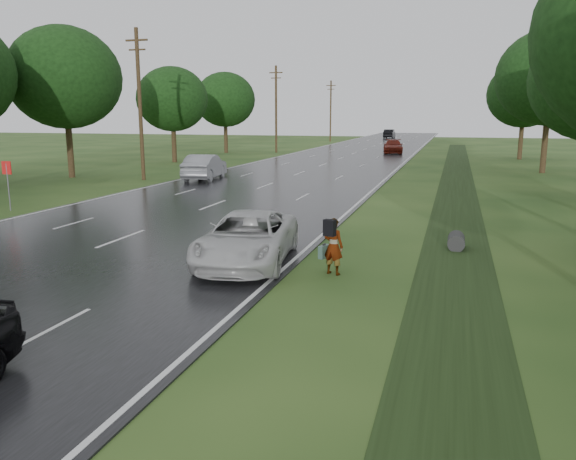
{
  "coord_description": "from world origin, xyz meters",
  "views": [
    {
      "loc": [
        11.31,
        -9.1,
        4.38
      ],
      "look_at": [
        7.04,
        5.28,
        1.3
      ],
      "focal_mm": 35.0,
      "sensor_mm": 36.0,
      "label": 1
    }
  ],
  "objects_px": {
    "silver_sedan": "(205,167)",
    "road_sign": "(7,175)",
    "white_pickup": "(247,238)",
    "pedestrian": "(333,245)"
  },
  "relations": [
    {
      "from": "road_sign",
      "to": "pedestrian",
      "type": "height_order",
      "value": "road_sign"
    },
    {
      "from": "pedestrian",
      "to": "white_pickup",
      "type": "distance_m",
      "value": 2.71
    },
    {
      "from": "road_sign",
      "to": "white_pickup",
      "type": "xyz_separation_m",
      "value": [
        14.0,
        -5.81,
        -0.86
      ]
    },
    {
      "from": "road_sign",
      "to": "white_pickup",
      "type": "bearing_deg",
      "value": -22.56
    },
    {
      "from": "pedestrian",
      "to": "white_pickup",
      "type": "relative_size",
      "value": 0.3
    },
    {
      "from": "road_sign",
      "to": "pedestrian",
      "type": "xyz_separation_m",
      "value": [
        16.68,
        -6.2,
        -0.82
      ]
    },
    {
      "from": "silver_sedan",
      "to": "road_sign",
      "type": "bearing_deg",
      "value": 68.18
    },
    {
      "from": "silver_sedan",
      "to": "pedestrian",
      "type": "bearing_deg",
      "value": 114.7
    },
    {
      "from": "white_pickup",
      "to": "silver_sedan",
      "type": "bearing_deg",
      "value": 110.17
    },
    {
      "from": "white_pickup",
      "to": "road_sign",
      "type": "bearing_deg",
      "value": 149.61
    }
  ]
}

